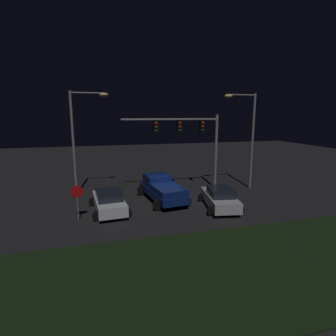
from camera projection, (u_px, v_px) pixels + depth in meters
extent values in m
plane|color=black|center=(167.00, 202.00, 20.31)|extent=(80.00, 80.00, 0.00)
cube|color=black|center=(225.00, 270.00, 11.38)|extent=(26.99, 7.53, 0.10)
cube|color=navy|center=(162.00, 192.00, 20.58)|extent=(2.67, 5.61, 0.55)
cube|color=navy|center=(157.00, 180.00, 21.52)|extent=(2.07, 2.12, 0.85)
cube|color=black|center=(157.00, 178.00, 21.50)|extent=(1.94, 1.73, 0.51)
cube|color=navy|center=(168.00, 189.00, 19.50)|extent=(2.29, 3.24, 0.45)
cylinder|color=black|center=(142.00, 191.00, 22.01)|extent=(0.80, 0.22, 0.80)
cylinder|color=black|center=(166.00, 188.00, 22.78)|extent=(0.80, 0.22, 0.80)
cylinder|color=black|center=(159.00, 205.00, 18.49)|extent=(0.80, 0.22, 0.80)
cylinder|color=black|center=(186.00, 202.00, 19.25)|extent=(0.80, 0.22, 0.80)
cube|color=#B7B7BC|center=(220.00, 199.00, 19.07)|extent=(2.55, 4.65, 0.70)
cube|color=black|center=(221.00, 192.00, 18.70)|extent=(1.93, 2.25, 0.55)
cylinder|color=black|center=(202.00, 197.00, 20.51)|extent=(0.64, 0.22, 0.64)
cylinder|color=black|center=(226.00, 197.00, 20.66)|extent=(0.64, 0.22, 0.64)
cylinder|color=black|center=(212.00, 211.00, 17.59)|extent=(0.64, 0.22, 0.64)
cylinder|color=black|center=(239.00, 210.00, 17.74)|extent=(0.64, 0.22, 0.64)
cube|color=silver|center=(109.00, 203.00, 18.32)|extent=(2.17, 4.54, 0.70)
cube|color=black|center=(109.00, 195.00, 17.97)|extent=(1.77, 2.13, 0.55)
cylinder|color=black|center=(93.00, 202.00, 19.45)|extent=(0.64, 0.22, 0.64)
cylinder|color=black|center=(119.00, 199.00, 20.06)|extent=(0.64, 0.22, 0.64)
cylinder|color=black|center=(97.00, 216.00, 16.69)|extent=(0.64, 0.22, 0.64)
cylinder|color=black|center=(127.00, 213.00, 17.30)|extent=(0.64, 0.22, 0.64)
cylinder|color=slate|center=(216.00, 152.00, 23.73)|extent=(0.24, 0.24, 6.50)
cylinder|color=slate|center=(171.00, 119.00, 22.14)|extent=(8.20, 0.18, 0.18)
cube|color=black|center=(202.00, 126.00, 22.94)|extent=(0.32, 0.44, 0.95)
sphere|color=red|center=(203.00, 123.00, 22.66)|extent=(0.22, 0.22, 0.22)
sphere|color=#59380A|center=(203.00, 127.00, 22.72)|extent=(0.22, 0.22, 0.22)
sphere|color=#0C4719|center=(203.00, 130.00, 22.78)|extent=(0.22, 0.22, 0.22)
cube|color=black|center=(179.00, 127.00, 22.43)|extent=(0.32, 0.44, 0.95)
sphere|color=red|center=(180.00, 123.00, 22.16)|extent=(0.22, 0.22, 0.22)
sphere|color=#59380A|center=(180.00, 127.00, 22.21)|extent=(0.22, 0.22, 0.22)
sphere|color=#0C4719|center=(180.00, 131.00, 22.27)|extent=(0.22, 0.22, 0.22)
cube|color=black|center=(156.00, 127.00, 21.92)|extent=(0.32, 0.44, 0.95)
sphere|color=red|center=(156.00, 123.00, 21.65)|extent=(0.22, 0.22, 0.22)
sphere|color=#59380A|center=(156.00, 127.00, 21.71)|extent=(0.22, 0.22, 0.22)
sphere|color=#0C4719|center=(156.00, 131.00, 21.76)|extent=(0.22, 0.22, 0.22)
cylinder|color=slate|center=(73.00, 145.00, 21.46)|extent=(0.20, 0.20, 8.30)
cylinder|color=slate|center=(87.00, 93.00, 21.01)|extent=(2.53, 0.12, 0.12)
ellipsoid|color=#F9CC72|center=(104.00, 95.00, 21.35)|extent=(0.70, 0.44, 0.30)
cylinder|color=slate|center=(252.00, 142.00, 23.62)|extent=(0.20, 0.20, 8.25)
cylinder|color=slate|center=(242.00, 95.00, 22.54)|extent=(2.48, 0.12, 0.12)
ellipsoid|color=#F9CC72|center=(229.00, 96.00, 22.24)|extent=(0.70, 0.44, 0.30)
cylinder|color=slate|center=(78.00, 203.00, 16.76)|extent=(0.07, 0.07, 2.20)
cylinder|color=#B20C0F|center=(77.00, 191.00, 16.59)|extent=(0.76, 0.03, 0.76)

